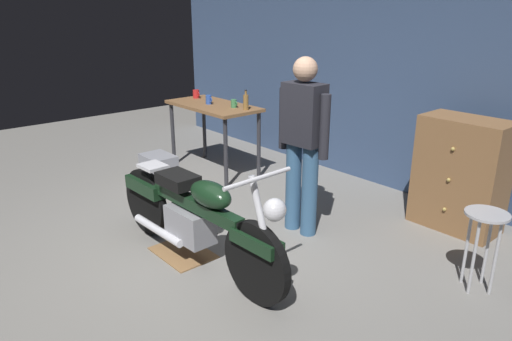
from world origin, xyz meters
TOP-DOWN VIEW (x-y plane):
  - ground_plane at (0.00, 0.00)m, footprint 12.00×12.00m
  - back_wall at (0.00, 2.80)m, footprint 8.00×0.12m
  - workbench at (-1.73, 1.50)m, footprint 1.30×0.64m
  - motorcycle at (0.09, -0.04)m, footprint 2.19×0.60m
  - person_standing at (0.24, 1.08)m, footprint 0.57×0.24m
  - shop_stool at (1.84, 1.39)m, footprint 0.32×0.32m
  - wooden_dresser at (1.18, 2.30)m, footprint 0.80×0.47m
  - drip_tray at (-0.12, -0.04)m, footprint 0.56×0.40m
  - storage_bin at (-1.88, 0.75)m, footprint 0.44×0.32m
  - mug_red_diner at (-2.22, 1.58)m, footprint 0.12×0.09m
  - mug_green_speckled at (-1.39, 1.57)m, footprint 0.10×0.07m
  - mug_blue_enamel at (-1.77, 1.46)m, footprint 0.11×0.07m
  - bottle at (-1.20, 1.60)m, footprint 0.06×0.06m

SIDE VIEW (x-z plane):
  - ground_plane at x=0.00m, z-range 0.00..0.00m
  - drip_tray at x=-0.12m, z-range 0.00..0.01m
  - storage_bin at x=-1.88m, z-range 0.00..0.34m
  - motorcycle at x=0.09m, z-range -0.05..0.95m
  - shop_stool at x=1.84m, z-range 0.18..0.82m
  - wooden_dresser at x=1.18m, z-range 0.00..1.10m
  - workbench at x=-1.73m, z-range 0.34..1.24m
  - person_standing at x=0.24m, z-range 0.09..1.76m
  - mug_green_speckled at x=-1.39m, z-range 0.90..1.00m
  - mug_red_diner at x=-2.22m, z-range 0.90..1.01m
  - mug_blue_enamel at x=-1.77m, z-range 0.90..1.01m
  - bottle at x=-1.20m, z-range 0.88..1.12m
  - back_wall at x=0.00m, z-range 0.00..3.10m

